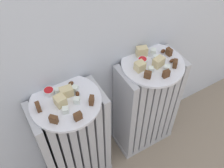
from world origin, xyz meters
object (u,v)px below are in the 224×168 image
object	(u,v)px
radiator_right	(146,107)
plate_right	(153,64)
jam_bowl_right	(142,61)
fork	(153,59)
radiator_left	(74,142)
jam_bowl_left	(49,91)
plate_left	(66,102)

from	to	relation	value
radiator_right	plate_right	world-z (taller)	plate_right
jam_bowl_right	fork	bearing A→B (deg)	-1.13
plate_right	fork	world-z (taller)	fork
radiator_left	jam_bowl_right	xyz separation A→B (m)	(0.36, 0.02, 0.32)
jam_bowl_left	plate_right	bearing A→B (deg)	-8.20
radiator_left	fork	xyz separation A→B (m)	(0.41, 0.02, 0.30)
plate_left	jam_bowl_right	size ratio (longest dim) A/B	6.58
jam_bowl_left	fork	distance (m)	0.45
plate_left	radiator_right	bearing A→B (deg)	0.00
fork	plate_right	bearing A→B (deg)	-121.75
plate_left	fork	world-z (taller)	fork
jam_bowl_left	jam_bowl_right	xyz separation A→B (m)	(0.40, -0.04, 0.00)
jam_bowl_left	jam_bowl_right	bearing A→B (deg)	-6.00
plate_left	jam_bowl_right	world-z (taller)	jam_bowl_right
plate_right	fork	size ratio (longest dim) A/B	2.76
jam_bowl_left	jam_bowl_right	distance (m)	0.40
radiator_left	fork	bearing A→B (deg)	2.82
plate_left	jam_bowl_left	world-z (taller)	jam_bowl_left
radiator_right	jam_bowl_right	distance (m)	0.32
radiator_left	jam_bowl_left	bearing A→B (deg)	121.41
radiator_left	plate_right	world-z (taller)	plate_right
fork	jam_bowl_left	bearing A→B (deg)	174.57
jam_bowl_left	fork	size ratio (longest dim) A/B	0.43
plate_right	radiator_left	bearing A→B (deg)	180.00
plate_right	jam_bowl_right	world-z (taller)	jam_bowl_right
radiator_left	plate_right	size ratio (longest dim) A/B	2.13
radiator_right	jam_bowl_left	world-z (taller)	jam_bowl_left
plate_left	jam_bowl_right	bearing A→B (deg)	3.40
plate_right	jam_bowl_right	bearing A→B (deg)	152.30
fork	radiator_left	bearing A→B (deg)	-177.18
plate_left	jam_bowl_left	size ratio (longest dim) A/B	6.49
plate_left	plate_right	size ratio (longest dim) A/B	1.00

